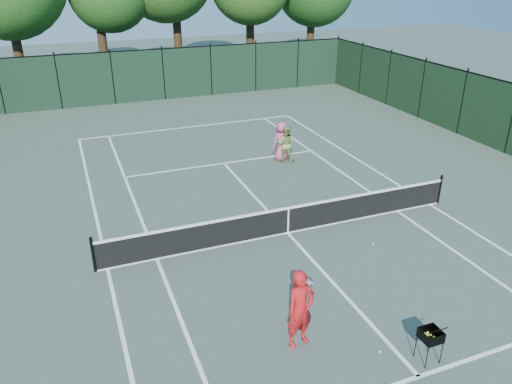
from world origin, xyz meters
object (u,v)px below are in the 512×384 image
object	(u,v)px
loose_ball_near_cart	(379,352)
loose_ball_midcourt	(373,243)
ball_hopper	(431,335)
player_pink	(281,141)
coach	(300,309)
player_green	(286,144)

from	to	relation	value
loose_ball_near_cart	loose_ball_midcourt	bearing A→B (deg)	58.23
ball_hopper	loose_ball_midcourt	bearing A→B (deg)	70.07
ball_hopper	loose_ball_near_cart	xyz separation A→B (m)	(-0.82, 0.54, -0.63)
ball_hopper	player_pink	bearing A→B (deg)	80.71
player_pink	loose_ball_midcourt	bearing A→B (deg)	77.33
loose_ball_near_cart	coach	bearing A→B (deg)	148.09
player_pink	loose_ball_near_cart	bearing A→B (deg)	66.15
player_pink	loose_ball_near_cart	size ratio (longest dim) A/B	24.68
player_green	ball_hopper	xyz separation A→B (m)	(-2.04, -11.72, -0.13)
coach	player_green	xyz separation A→B (m)	(4.35, 10.25, -0.14)
player_green	ball_hopper	distance (m)	11.90
coach	loose_ball_midcourt	world-z (taller)	coach
ball_hopper	player_green	bearing A→B (deg)	80.10
player_green	ball_hopper	size ratio (longest dim) A/B	2.02
ball_hopper	loose_ball_near_cart	size ratio (longest dim) A/B	11.59
ball_hopper	loose_ball_near_cart	world-z (taller)	ball_hopper
coach	ball_hopper	world-z (taller)	coach
player_green	loose_ball_near_cart	bearing A→B (deg)	107.33
coach	player_pink	size ratio (longest dim) A/B	1.11
coach	ball_hopper	xyz separation A→B (m)	(2.31, -1.47, -0.27)
player_green	ball_hopper	bearing A→B (deg)	111.80
ball_hopper	loose_ball_midcourt	xyz separation A→B (m)	(1.63, 4.50, -0.63)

